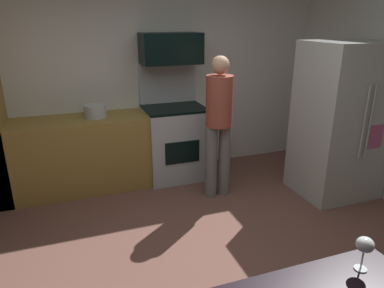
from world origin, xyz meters
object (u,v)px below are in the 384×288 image
Objects in this scene: oven_range at (174,139)px; person_cook at (219,121)px; refrigerator at (340,121)px; wine_glass_mid at (365,246)px; microwave at (171,48)px; stock_pot at (95,111)px.

oven_range is 0.90× the size of person_cook.
refrigerator is 2.73m from wine_glass_mid.
microwave is 1.19m from stock_pot.
refrigerator is (1.68, -1.09, 0.38)m from oven_range.
stock_pot is (-0.97, -0.08, -0.69)m from microwave.
wine_glass_mid is (-0.05, -3.20, 0.52)m from oven_range.
refrigerator is at bearing -15.76° from person_cook.
oven_range is at bearing 89.09° from wine_glass_mid.
stock_pot is at bearing 151.13° from person_cook.
oven_range reaches higher than stock_pot.
microwave is 4.27× the size of wine_glass_mid.
wine_glass_mid is at bearing -90.88° from microwave.
stock_pot is at bearing 157.56° from refrigerator.
oven_range is at bearing -0.40° from stock_pot.
refrigerator is 6.78× the size of stock_pot.
refrigerator is (1.68, -1.17, -0.77)m from microwave.
wine_glass_mid is (-0.37, -2.50, 0.11)m from person_cook.
stock_pot is at bearing 106.00° from wine_glass_mid.
oven_range is 1.08m from stock_pot.
refrigerator reaches higher than stock_pot.
wine_glass_mid is at bearing -90.91° from oven_range.
refrigerator is at bearing -32.94° from oven_range.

